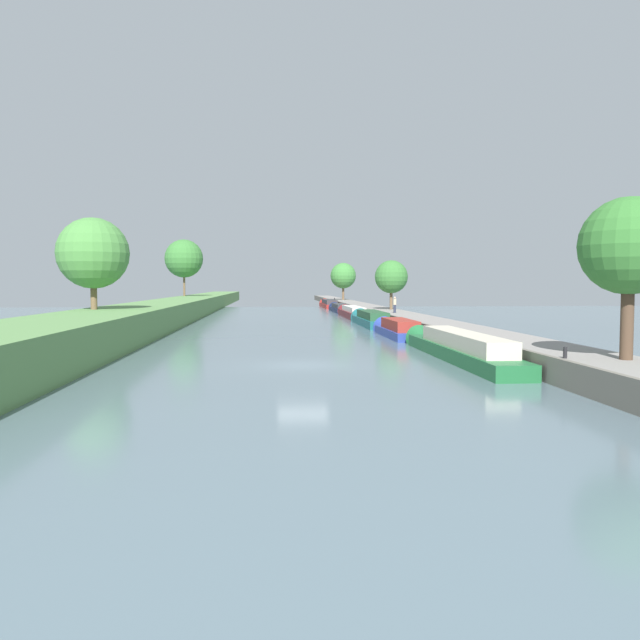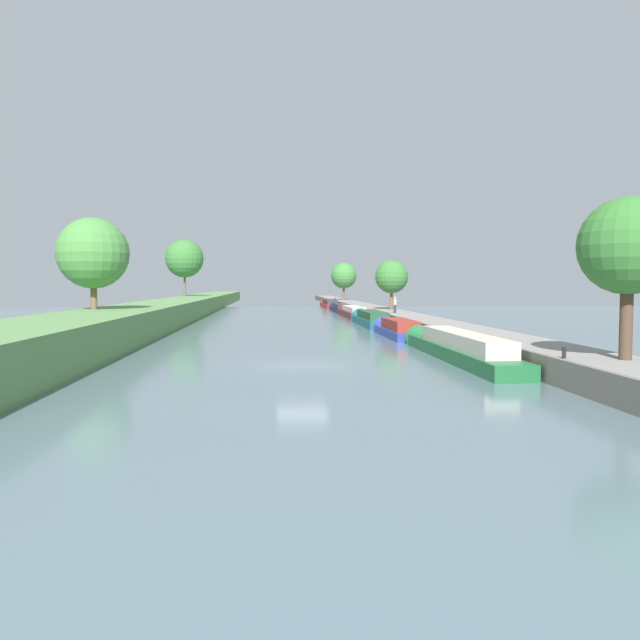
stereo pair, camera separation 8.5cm
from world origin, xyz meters
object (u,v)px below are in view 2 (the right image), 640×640
at_px(narrowboat_blue, 396,329).
at_px(narrowboat_teal, 370,319).
at_px(narrowboat_navy, 339,308).
at_px(narrowboat_red, 329,304).
at_px(narrowboat_green, 456,347).
at_px(narrowboat_maroon, 352,313).
at_px(mooring_bollard_far, 335,299).
at_px(person_walking, 395,304).
at_px(mooring_bollard_near, 564,353).

xyz_separation_m(narrowboat_blue, narrowboat_teal, (0.02, 13.08, 0.04)).
relative_size(narrowboat_blue, narrowboat_navy, 0.78).
bearing_deg(narrowboat_navy, narrowboat_teal, -90.41).
xyz_separation_m(narrowboat_blue, narrowboat_navy, (0.23, 43.21, -0.05)).
relative_size(narrowboat_blue, narrowboat_red, 0.66).
xyz_separation_m(narrowboat_green, narrowboat_maroon, (-0.19, 42.21, -0.05)).
bearing_deg(narrowboat_maroon, narrowboat_navy, 89.59).
xyz_separation_m(narrowboat_maroon, mooring_bollard_far, (1.89, 39.30, 0.72)).
distance_m(narrowboat_blue, narrowboat_navy, 43.21).
height_order(narrowboat_green, narrowboat_red, narrowboat_green).
distance_m(narrowboat_teal, person_walking, 4.24).
bearing_deg(narrowboat_teal, narrowboat_blue, -90.08).
height_order(narrowboat_maroon, person_walking, person_walking).
height_order(narrowboat_navy, mooring_bollard_near, mooring_bollard_near).
distance_m(narrowboat_green, narrowboat_red, 74.23).
bearing_deg(narrowboat_navy, narrowboat_green, -89.92).
bearing_deg(narrowboat_maroon, narrowboat_teal, -90.40).
height_order(narrowboat_green, mooring_bollard_far, mooring_bollard_far).
xyz_separation_m(narrowboat_blue, narrowboat_red, (0.21, 59.56, 0.03)).
height_order(narrowboat_navy, mooring_bollard_far, mooring_bollard_far).
relative_size(person_walking, mooring_bollard_far, 3.69).
relative_size(narrowboat_teal, narrowboat_red, 0.85).
bearing_deg(narrowboat_maroon, mooring_bollard_far, 87.25).
bearing_deg(person_walking, narrowboat_green, -95.09).
relative_size(narrowboat_navy, mooring_bollard_near, 30.43).
bearing_deg(mooring_bollard_far, narrowboat_red, -103.87).
xyz_separation_m(narrowboat_red, mooring_bollard_far, (1.80, 7.28, 0.72)).
xyz_separation_m(narrowboat_maroon, narrowboat_red, (0.09, 32.02, -0.00)).
distance_m(narrowboat_blue, narrowboat_red, 59.56).
xyz_separation_m(narrowboat_blue, mooring_bollard_near, (2.01, -23.61, 0.75)).
bearing_deg(narrowboat_green, narrowboat_blue, 91.23).
bearing_deg(narrowboat_teal, narrowboat_red, 89.76).
bearing_deg(narrowboat_blue, narrowboat_maroon, 89.75).
relative_size(narrowboat_teal, person_walking, 8.29).
xyz_separation_m(narrowboat_teal, narrowboat_maroon, (0.10, 14.45, -0.01)).
height_order(narrowboat_blue, mooring_bollard_near, mooring_bollard_near).
distance_m(narrowboat_blue, mooring_bollard_far, 66.87).
relative_size(narrowboat_red, mooring_bollard_near, 35.82).
bearing_deg(narrowboat_navy, mooring_bollard_far, 85.70).
height_order(narrowboat_blue, person_walking, person_walking).
bearing_deg(mooring_bollard_far, person_walking, -88.86).
relative_size(narrowboat_teal, mooring_bollard_far, 30.57).
xyz_separation_m(narrowboat_teal, mooring_bollard_near, (1.99, -36.69, 0.71)).
relative_size(narrowboat_red, person_walking, 9.71).
xyz_separation_m(narrowboat_maroon, person_walking, (2.90, -11.79, 1.37)).
distance_m(narrowboat_teal, narrowboat_red, 46.47).
bearing_deg(narrowboat_navy, mooring_bollard_near, -88.48).
distance_m(narrowboat_maroon, narrowboat_red, 32.02).
bearing_deg(narrowboat_teal, narrowboat_green, -89.39).
xyz_separation_m(mooring_bollard_near, mooring_bollard_far, (0.00, 90.45, 0.00)).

